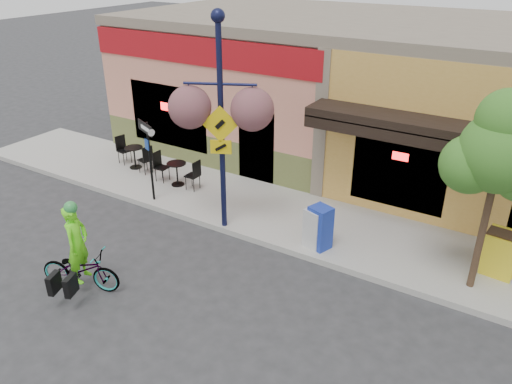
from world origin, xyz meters
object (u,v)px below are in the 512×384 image
newspaper_box_blue (320,227)px  street_tree (491,195)px  lamp_post (221,127)px  newspaper_box_grey (315,228)px  bicycle (80,269)px  cyclist_rider (79,254)px  building (404,94)px  one_way_sign (150,162)px

newspaper_box_blue → street_tree: (3.30, 0.29, 1.57)m
lamp_post → newspaper_box_blue: size_ratio=4.99×
newspaper_box_grey → bicycle: bearing=-116.9°
cyclist_rider → building: bearing=-37.5°
one_way_sign → lamp_post: bearing=20.8°
newspaper_box_grey → street_tree: bearing=20.9°
building → street_tree: (3.52, -6.25, -0.01)m
lamp_post → street_tree: bearing=-19.0°
bicycle → street_tree: size_ratio=0.41×
street_tree → newspaper_box_blue: bearing=-175.0°
bicycle → one_way_sign: bearing=0.2°
street_tree → bicycle: bearing=-149.4°
bicycle → lamp_post: size_ratio=0.33×
bicycle → street_tree: 8.27m
bicycle → newspaper_box_grey: bearing=-62.2°
one_way_sign → cyclist_rider: bearing=-45.4°
building → bicycle: size_ratio=10.61×
newspaper_box_blue → street_tree: size_ratio=0.25×
building → lamp_post: size_ratio=3.51×
cyclist_rider → newspaper_box_blue: 5.25m
newspaper_box_grey → street_tree: (3.42, 0.30, 1.61)m
one_way_sign → street_tree: street_tree is taller
lamp_post → cyclist_rider: bearing=-132.8°
cyclist_rider → one_way_sign: 3.93m
newspaper_box_grey → lamp_post: bearing=-156.7°
newspaper_box_blue → one_way_sign: bearing=-159.4°
building → street_tree: bearing=-60.6°
lamp_post → one_way_sign: lamp_post is taller
newspaper_box_grey → street_tree: street_tree is taller
building → one_way_sign: bearing=-125.2°
bicycle → cyclist_rider: bearing=-109.5°
one_way_sign → newspaper_box_grey: bearing=26.1°
building → newspaper_box_grey: building is taller
lamp_post → one_way_sign: 2.89m
one_way_sign → street_tree: (8.25, 0.45, 0.97)m
building → newspaper_box_blue: bearing=-88.1°
street_tree → newspaper_box_grey: bearing=-175.0°
bicycle → newspaper_box_grey: (3.53, 3.81, 0.17)m
building → newspaper_box_grey: size_ratio=19.18×
building → cyclist_rider: building is taller
building → bicycle: 11.06m
one_way_sign → newspaper_box_grey: size_ratio=2.35×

